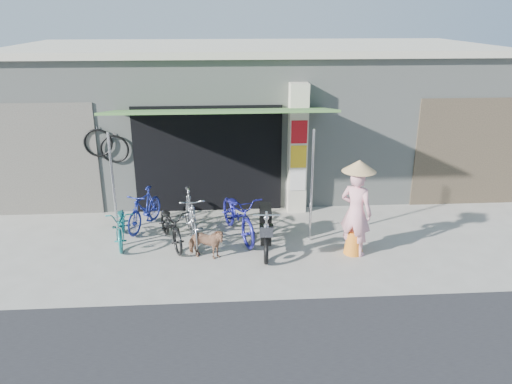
{
  "coord_description": "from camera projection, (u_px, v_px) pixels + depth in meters",
  "views": [
    {
      "loc": [
        -0.85,
        -8.56,
        4.49
      ],
      "look_at": [
        -0.2,
        1.0,
        1.0
      ],
      "focal_mm": 35.0,
      "sensor_mm": 36.0,
      "label": 1
    }
  ],
  "objects": [
    {
      "name": "shop_pillar",
      "position": [
        297.0,
        149.0,
        11.45
      ],
      "size": [
        0.42,
        0.44,
        3.0
      ],
      "color": "beige",
      "rests_on": "ground"
    },
    {
      "name": "bicycle_shop",
      "position": [
        253.0,
        113.0,
        13.76
      ],
      "size": [
        12.3,
        5.3,
        3.66
      ],
      "color": "gray",
      "rests_on": "ground"
    },
    {
      "name": "bike_teal",
      "position": [
        122.0,
        225.0,
        10.15
      ],
      "size": [
        0.73,
        1.55,
        0.79
      ],
      "primitive_type": "imported",
      "rotation": [
        0.0,
        0.0,
        0.14
      ],
      "color": "#197473",
      "rests_on": "ground"
    },
    {
      "name": "bike_black",
      "position": [
        171.0,
        225.0,
        10.06
      ],
      "size": [
        1.06,
        1.68,
        0.83
      ],
      "primitive_type": "imported",
      "rotation": [
        0.0,
        0.0,
        0.35
      ],
      "color": "black",
      "rests_on": "ground"
    },
    {
      "name": "bike_blue",
      "position": [
        144.0,
        209.0,
        10.82
      ],
      "size": [
        0.89,
        1.51,
        0.88
      ],
      "primitive_type": "imported",
      "rotation": [
        0.0,
        0.0,
        -0.35
      ],
      "color": "navy",
      "rests_on": "ground"
    },
    {
      "name": "neighbour_right",
      "position": [
        468.0,
        153.0,
        11.92
      ],
      "size": [
        2.6,
        0.06,
        2.6
      ],
      "primitive_type": "cube",
      "color": "brown",
      "rests_on": "ground"
    },
    {
      "name": "neighbour_left",
      "position": [
        40.0,
        161.0,
        11.28
      ],
      "size": [
        2.6,
        0.06,
        2.6
      ],
      "primitive_type": "cube",
      "color": "#6B665B",
      "rests_on": "ground"
    },
    {
      "name": "awning",
      "position": [
        220.0,
        113.0,
        10.22
      ],
      "size": [
        4.6,
        1.88,
        2.72
      ],
      "color": "#427032",
      "rests_on": "ground"
    },
    {
      "name": "ground",
      "position": [
        270.0,
        258.0,
        9.61
      ],
      "size": [
        80.0,
        80.0,
        0.0
      ],
      "primitive_type": "plane",
      "color": "#A7A297",
      "rests_on": "ground"
    },
    {
      "name": "bike_silver",
      "position": [
        191.0,
        216.0,
        10.22
      ],
      "size": [
        0.8,
        1.82,
        1.06
      ],
      "primitive_type": "imported",
      "rotation": [
        0.0,
        0.0,
        0.18
      ],
      "color": "#99999E",
      "rests_on": "ground"
    },
    {
      "name": "street_dog",
      "position": [
        206.0,
        243.0,
        9.5
      ],
      "size": [
        0.81,
        0.53,
        0.63
      ],
      "primitive_type": "imported",
      "rotation": [
        0.0,
        0.0,
        1.3
      ],
      "color": "tan",
      "rests_on": "ground"
    },
    {
      "name": "nun",
      "position": [
        356.0,
        209.0,
        9.5
      ],
      "size": [
        0.75,
        0.72,
        1.91
      ],
      "rotation": [
        0.0,
        0.0,
        2.46
      ],
      "color": "pink",
      "rests_on": "ground"
    },
    {
      "name": "bike_navy",
      "position": [
        238.0,
        214.0,
        10.4
      ],
      "size": [
        1.18,
        1.98,
        0.98
      ],
      "primitive_type": "imported",
      "rotation": [
        0.0,
        0.0,
        0.31
      ],
      "color": "navy",
      "rests_on": "ground"
    },
    {
      "name": "moped",
      "position": [
        266.0,
        227.0,
        9.89
      ],
      "size": [
        0.5,
        1.75,
        0.99
      ],
      "rotation": [
        0.0,
        0.0,
        -0.07
      ],
      "color": "black",
      "rests_on": "ground"
    }
  ]
}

